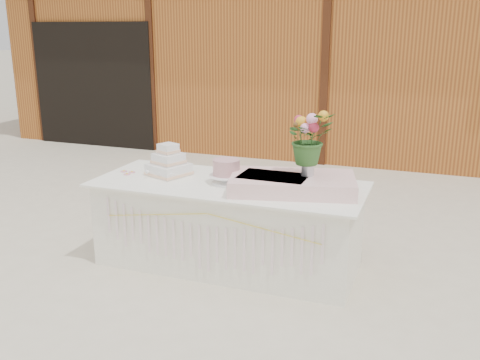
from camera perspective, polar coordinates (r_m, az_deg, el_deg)
name	(u,v)px	position (r m, az deg, el deg)	size (l,w,h in m)	color
ground	(229,264)	(4.97, -1.22, -8.90)	(80.00, 80.00, 0.00)	beige
barn	(347,51)	(10.33, 11.36, 13.29)	(12.60, 4.60, 3.30)	#AB6424
cake_table	(228,224)	(4.82, -1.27, -4.74)	(2.40, 1.00, 0.77)	white
wedding_cake	(169,165)	(4.98, -7.62, 1.64)	(0.43, 0.43, 0.30)	white
pink_cake_stand	(226,170)	(4.67, -1.47, 1.06)	(0.30, 0.30, 0.22)	white
satin_runner	(293,183)	(4.49, 5.63, -0.36)	(1.03, 0.59, 0.13)	#FFCDCD
flower_vase	(308,167)	(4.48, 7.24, 1.41)	(0.11, 0.11, 0.15)	silver
bouquet	(309,132)	(4.42, 7.37, 5.07)	(0.39, 0.34, 0.44)	#2E5B24
loose_flowers	(128,171)	(5.18, -11.84, 0.93)	(0.13, 0.31, 0.02)	pink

